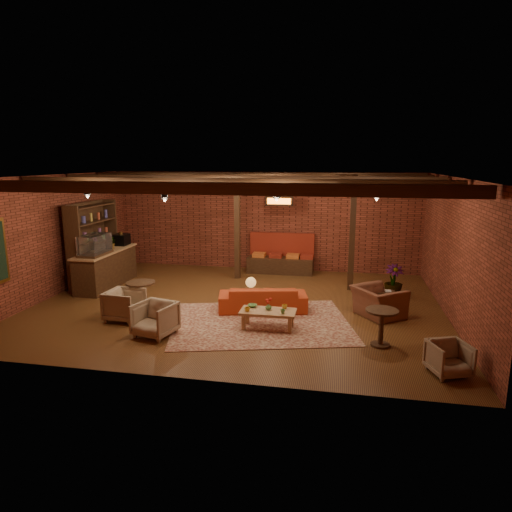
% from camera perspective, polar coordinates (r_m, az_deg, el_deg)
% --- Properties ---
extents(floor, '(10.00, 10.00, 0.00)m').
position_cam_1_polar(floor, '(11.55, -2.37, -6.13)').
color(floor, '#3A1B0E').
rests_on(floor, ground).
extents(ceiling, '(10.00, 8.00, 0.02)m').
position_cam_1_polar(ceiling, '(10.99, -2.51, 9.94)').
color(ceiling, black).
rests_on(ceiling, wall_back).
extents(wall_back, '(10.00, 0.02, 3.20)m').
position_cam_1_polar(wall_back, '(15.03, 1.10, 4.37)').
color(wall_back, maroon).
rests_on(wall_back, ground).
extents(wall_front, '(10.00, 0.02, 3.20)m').
position_cam_1_polar(wall_front, '(7.42, -9.61, -3.73)').
color(wall_front, maroon).
rests_on(wall_front, ground).
extents(wall_left, '(0.02, 8.00, 3.20)m').
position_cam_1_polar(wall_left, '(13.23, -24.02, 2.29)').
color(wall_left, maroon).
rests_on(wall_left, ground).
extents(wall_right, '(0.02, 8.00, 3.20)m').
position_cam_1_polar(wall_right, '(11.14, 23.46, 0.69)').
color(wall_right, maroon).
rests_on(wall_right, ground).
extents(ceiling_beams, '(9.80, 6.40, 0.22)m').
position_cam_1_polar(ceiling_beams, '(10.99, -2.51, 9.31)').
color(ceiling_beams, black).
rests_on(ceiling_beams, ceiling).
extents(ceiling_pipe, '(9.60, 0.12, 0.12)m').
position_cam_1_polar(ceiling_pipe, '(12.57, -0.78, 8.61)').
color(ceiling_pipe, black).
rests_on(ceiling_pipe, ceiling).
extents(post_left, '(0.16, 0.16, 3.20)m').
position_cam_1_polar(post_left, '(13.80, -2.37, 3.68)').
color(post_left, black).
rests_on(post_left, ground).
extents(post_right, '(0.16, 0.16, 3.20)m').
position_cam_1_polar(post_right, '(12.84, 11.95, 2.81)').
color(post_right, black).
rests_on(post_right, ground).
extents(service_counter, '(0.80, 2.50, 1.60)m').
position_cam_1_polar(service_counter, '(13.73, -18.29, -0.35)').
color(service_counter, black).
rests_on(service_counter, ground).
extents(plant_counter, '(0.35, 0.39, 0.30)m').
position_cam_1_polar(plant_counter, '(13.78, -17.64, 1.51)').
color(plant_counter, '#337F33').
rests_on(plant_counter, service_counter).
extents(shelving_hutch, '(0.52, 2.00, 2.40)m').
position_cam_1_polar(shelving_hutch, '(13.94, -19.64, 1.41)').
color(shelving_hutch, black).
rests_on(shelving_hutch, ground).
extents(banquette, '(2.10, 0.70, 1.00)m').
position_cam_1_polar(banquette, '(14.69, 3.09, -0.18)').
color(banquette, maroon).
rests_on(banquette, ground).
extents(service_sign, '(0.86, 0.06, 0.30)m').
position_cam_1_polar(service_sign, '(13.97, 2.91, 6.88)').
color(service_sign, orange).
rests_on(service_sign, ceiling).
extents(ceiling_spotlights, '(6.40, 4.40, 0.28)m').
position_cam_1_polar(ceiling_spotlights, '(11.01, -2.50, 8.17)').
color(ceiling_spotlights, black).
rests_on(ceiling_spotlights, ceiling).
extents(rug, '(4.53, 3.87, 0.01)m').
position_cam_1_polar(rug, '(10.33, 0.62, -8.30)').
color(rug, maroon).
rests_on(rug, floor).
extents(sofa, '(2.23, 1.25, 0.61)m').
position_cam_1_polar(sofa, '(11.04, 0.85, -5.31)').
color(sofa, '#AD3618').
rests_on(sofa, floor).
extents(coffee_table, '(1.20, 0.60, 0.66)m').
position_cam_1_polar(coffee_table, '(9.89, 1.46, -7.06)').
color(coffee_table, olive).
rests_on(coffee_table, floor).
extents(side_table_lamp, '(0.46, 0.46, 0.81)m').
position_cam_1_polar(side_table_lamp, '(11.05, -0.65, -3.63)').
color(side_table_lamp, black).
rests_on(side_table_lamp, floor).
extents(round_table_left, '(0.69, 0.69, 0.72)m').
position_cam_1_polar(round_table_left, '(11.30, -14.19, -4.32)').
color(round_table_left, black).
rests_on(round_table_left, floor).
extents(armchair_a, '(0.75, 0.80, 0.77)m').
position_cam_1_polar(armchair_a, '(10.83, -16.11, -5.71)').
color(armchair_a, '#B6A58D').
rests_on(armchair_a, floor).
extents(armchair_b, '(0.91, 0.87, 0.78)m').
position_cam_1_polar(armchair_b, '(9.73, -12.54, -7.52)').
color(armchair_b, '#B6A58D').
rests_on(armchair_b, floor).
extents(armchair_right, '(1.19, 1.27, 0.93)m').
position_cam_1_polar(armchair_right, '(10.98, 15.08, -4.98)').
color(armchair_right, brown).
rests_on(armchair_right, floor).
extents(side_table_book, '(0.50, 0.50, 0.47)m').
position_cam_1_polar(side_table_book, '(11.56, 15.79, -4.40)').
color(side_table_book, black).
rests_on(side_table_book, floor).
extents(round_table_right, '(0.63, 0.63, 0.74)m').
position_cam_1_polar(round_table_right, '(9.29, 15.42, -7.93)').
color(round_table_right, black).
rests_on(round_table_right, floor).
extents(armchair_far, '(0.77, 0.75, 0.63)m').
position_cam_1_polar(armchair_far, '(8.55, 23.00, -11.54)').
color(armchair_far, '#B6A58D').
rests_on(armchair_far, floor).
extents(plant_tall, '(1.67, 1.67, 2.57)m').
position_cam_1_polar(plant_tall, '(12.49, 17.05, 0.82)').
color(plant_tall, '#4C7F4C').
rests_on(plant_tall, floor).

